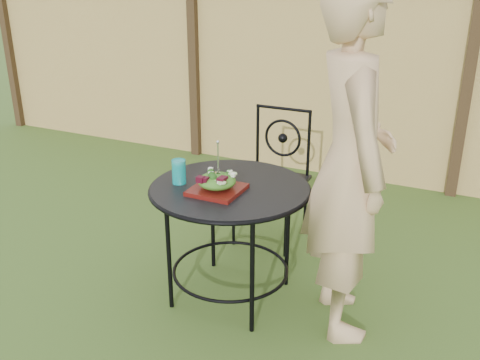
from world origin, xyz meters
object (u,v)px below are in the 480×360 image
(salad_plate, at_px, (217,190))
(patio_chair, at_px, (274,173))
(diner, at_px, (350,164))
(patio_table, at_px, (230,208))

(salad_plate, bearing_deg, patio_chair, 92.86)
(diner, bearing_deg, patio_chair, 14.54)
(patio_table, relative_size, patio_chair, 0.97)
(patio_chair, xyz_separation_m, salad_plate, (0.05, -0.95, 0.23))
(patio_table, xyz_separation_m, patio_chair, (-0.07, 0.85, -0.08))
(diner, height_order, salad_plate, diner)
(diner, relative_size, salad_plate, 6.97)
(patio_chair, distance_m, diner, 1.16)
(patio_chair, bearing_deg, salad_plate, -87.14)
(patio_chair, distance_m, salad_plate, 0.98)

